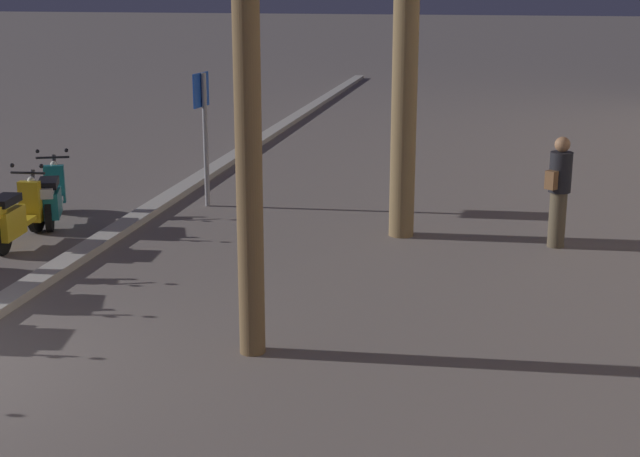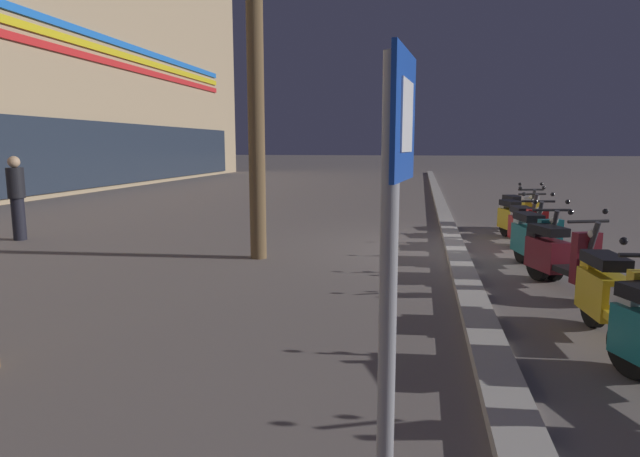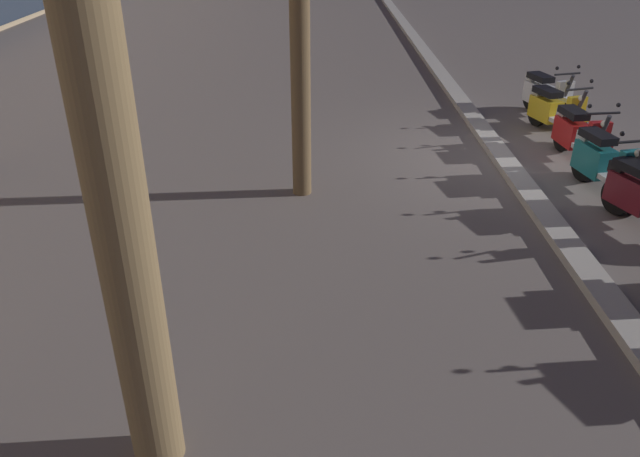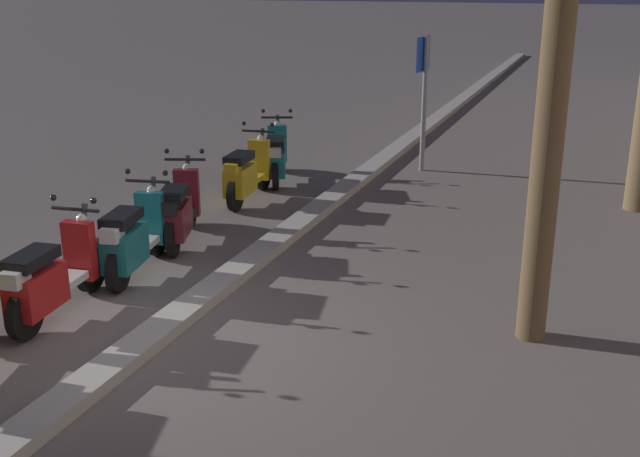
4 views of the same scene
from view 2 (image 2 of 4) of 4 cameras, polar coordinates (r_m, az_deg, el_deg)
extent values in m
plane|color=slate|center=(10.44, 14.16, -2.30)|extent=(200.00, 200.00, 0.00)
cube|color=#BCB7AD|center=(10.43, 14.16, -1.98)|extent=(60.00, 0.36, 0.12)
cylinder|color=black|center=(5.38, 30.35, -10.90)|extent=(0.52, 0.29, 0.52)
cube|color=silver|center=(5.33, 30.12, -6.51)|extent=(0.30, 0.28, 0.16)
cylinder|color=black|center=(6.62, 27.11, -7.11)|extent=(0.53, 0.15, 0.52)
cube|color=gold|center=(5.99, 29.59, -8.29)|extent=(0.62, 0.33, 0.08)
cube|color=gold|center=(6.38, 27.94, -6.15)|extent=(0.71, 0.38, 0.44)
cube|color=black|center=(6.32, 28.11, -3.01)|extent=(0.63, 0.35, 0.12)
cube|color=gold|center=(6.59, 27.11, -3.37)|extent=(0.26, 0.22, 0.16)
sphere|color=black|center=(5.37, 29.61, -1.17)|extent=(0.07, 0.07, 0.07)
cylinder|color=black|center=(7.53, 27.06, -5.25)|extent=(0.52, 0.27, 0.52)
cylinder|color=black|center=(8.53, 22.20, -3.38)|extent=(0.52, 0.27, 0.52)
cube|color=black|center=(7.97, 24.70, -3.92)|extent=(0.66, 0.47, 0.08)
cube|color=maroon|center=(8.31, 23.05, -2.56)|extent=(0.75, 0.53, 0.44)
cube|color=black|center=(8.27, 23.13, -0.15)|extent=(0.67, 0.48, 0.12)
cube|color=maroon|center=(7.61, 26.42, -2.83)|extent=(0.25, 0.37, 0.66)
cube|color=maroon|center=(7.47, 27.22, -3.09)|extent=(0.36, 0.26, 0.08)
cylinder|color=#333338|center=(7.52, 26.85, -1.82)|extent=(0.29, 0.16, 0.69)
cylinder|color=black|center=(7.54, 26.66, 0.68)|extent=(0.23, 0.54, 0.04)
sphere|color=white|center=(7.48, 27.03, -0.49)|extent=(0.12, 0.12, 0.12)
cube|color=black|center=(8.52, 22.09, -0.53)|extent=(0.29, 0.27, 0.16)
sphere|color=black|center=(7.68, 28.09, 1.61)|extent=(0.07, 0.07, 0.07)
sphere|color=black|center=(7.40, 25.13, 1.59)|extent=(0.07, 0.07, 0.07)
cylinder|color=black|center=(8.59, 23.60, -3.38)|extent=(0.53, 0.20, 0.52)
cylinder|color=black|center=(9.68, 20.70, -1.90)|extent=(0.53, 0.20, 0.52)
cube|color=silver|center=(9.08, 22.21, -2.28)|extent=(0.64, 0.39, 0.08)
cube|color=#197075|center=(9.45, 21.24, -1.05)|extent=(0.73, 0.45, 0.45)
cube|color=black|center=(9.42, 21.32, 1.15)|extent=(0.65, 0.41, 0.12)
cube|color=#197075|center=(8.70, 23.24, -1.26)|extent=(0.20, 0.36, 0.66)
cube|color=#197075|center=(8.54, 23.72, -1.47)|extent=(0.34, 0.22, 0.08)
cylinder|color=#333338|center=(8.61, 23.51, -0.37)|extent=(0.29, 0.12, 0.69)
cylinder|color=black|center=(8.64, 23.43, 1.81)|extent=(0.15, 0.56, 0.04)
sphere|color=white|center=(8.56, 23.64, 0.80)|extent=(0.12, 0.12, 0.12)
cube|color=silver|center=(9.69, 20.68, 0.79)|extent=(0.27, 0.24, 0.16)
sphere|color=black|center=(8.74, 24.86, 2.59)|extent=(0.07, 0.07, 0.07)
sphere|color=black|center=(8.55, 21.95, 2.64)|extent=(0.07, 0.07, 0.07)
cylinder|color=black|center=(9.84, 22.27, -1.82)|extent=(0.53, 0.16, 0.52)
cylinder|color=black|center=(11.01, 20.27, -0.64)|extent=(0.53, 0.16, 0.52)
cube|color=silver|center=(10.37, 21.32, -0.92)|extent=(0.63, 0.35, 0.08)
cube|color=red|center=(10.78, 20.64, 0.02)|extent=(0.71, 0.40, 0.43)
cube|color=black|center=(10.75, 20.71, 1.85)|extent=(0.63, 0.37, 0.12)
cube|color=red|center=(9.97, 22.05, 0.01)|extent=(0.18, 0.35, 0.66)
cube|color=red|center=(9.80, 22.37, -0.15)|extent=(0.34, 0.20, 0.08)
cylinder|color=#333338|center=(9.87, 22.24, 0.80)|extent=(0.29, 0.10, 0.69)
cylinder|color=black|center=(9.91, 22.21, 2.69)|extent=(0.10, 0.56, 0.04)
sphere|color=white|center=(9.83, 22.34, 1.82)|extent=(0.12, 0.12, 0.12)
cube|color=silver|center=(11.03, 20.27, 1.51)|extent=(0.26, 0.23, 0.16)
sphere|color=black|center=(10.00, 23.52, 3.35)|extent=(0.07, 0.07, 0.07)
sphere|color=black|center=(9.85, 20.88, 3.44)|extent=(0.07, 0.07, 0.07)
cylinder|color=black|center=(11.28, 21.85, -0.51)|extent=(0.53, 0.24, 0.52)
cylinder|color=black|center=(12.40, 19.21, 0.42)|extent=(0.53, 0.24, 0.52)
cube|color=silver|center=(11.79, 20.58, 0.23)|extent=(0.65, 0.43, 0.08)
cube|color=gold|center=(12.18, 19.67, 0.96)|extent=(0.74, 0.50, 0.42)
cube|color=black|center=(12.16, 19.71, 2.53)|extent=(0.66, 0.45, 0.12)
cube|color=gold|center=(11.40, 21.52, 1.07)|extent=(0.23, 0.37, 0.66)
cube|color=gold|center=(11.24, 21.93, 0.95)|extent=(0.35, 0.24, 0.08)
cylinder|color=#333338|center=(11.31, 21.74, 1.77)|extent=(0.29, 0.15, 0.69)
cylinder|color=black|center=(11.35, 21.65, 3.42)|extent=(0.19, 0.55, 0.04)
sphere|color=white|center=(11.28, 21.84, 2.67)|extent=(0.12, 0.12, 0.12)
cube|color=silver|center=(12.42, 19.14, 2.22)|extent=(0.29, 0.26, 0.16)
sphere|color=black|center=(11.47, 22.71, 4.02)|extent=(0.07, 0.07, 0.07)
sphere|color=black|center=(11.26, 20.55, 4.06)|extent=(0.07, 0.07, 0.07)
cylinder|color=black|center=(12.39, 21.69, 0.28)|extent=(0.53, 0.23, 0.52)
cylinder|color=black|center=(13.50, 19.46, 1.06)|extent=(0.53, 0.23, 0.52)
cube|color=silver|center=(12.89, 20.63, 0.92)|extent=(0.65, 0.42, 0.08)
cube|color=white|center=(13.28, 19.86, 1.58)|extent=(0.74, 0.48, 0.42)
cube|color=black|center=(13.26, 19.91, 3.04)|extent=(0.66, 0.44, 0.12)
cube|color=white|center=(12.52, 21.41, 1.72)|extent=(0.22, 0.36, 0.66)
cube|color=white|center=(12.36, 21.77, 1.61)|extent=(0.35, 0.24, 0.08)
cylinder|color=#333338|center=(12.43, 21.61, 2.36)|extent=(0.29, 0.14, 0.69)
cylinder|color=black|center=(12.47, 21.53, 3.86)|extent=(0.18, 0.55, 0.04)
sphere|color=white|center=(12.40, 21.69, 3.17)|extent=(0.12, 0.12, 0.12)
cube|color=silver|center=(13.53, 19.41, 2.75)|extent=(0.28, 0.25, 0.16)
sphere|color=black|center=(12.59, 22.51, 4.39)|extent=(0.07, 0.07, 0.07)
sphere|color=black|center=(12.38, 20.52, 4.44)|extent=(0.07, 0.07, 0.07)
cylinder|color=#939399|center=(2.70, 7.24, -7.71)|extent=(0.09, 0.09, 2.40)
cube|color=#1947B7|center=(2.58, 8.90, 11.71)|extent=(0.60, 0.09, 0.60)
cube|color=white|center=(2.58, 9.22, 11.71)|extent=(0.33, 0.05, 0.33)
cylinder|color=brown|center=(9.37, -6.85, 13.96)|extent=(0.28, 0.28, 5.63)
cylinder|color=black|center=(12.87, -29.41, 0.89)|extent=(0.26, 0.26, 0.89)
cylinder|color=black|center=(12.80, -29.67, 4.24)|extent=(0.34, 0.34, 0.63)
sphere|color=tan|center=(12.78, -29.81, 6.18)|extent=(0.24, 0.24, 0.24)
camera|label=1|loc=(18.84, -6.32, 14.94)|focal=51.19mm
camera|label=3|loc=(3.23, -79.35, 39.68)|focal=34.23mm
camera|label=4|loc=(16.49, -0.87, 13.85)|focal=43.00mm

